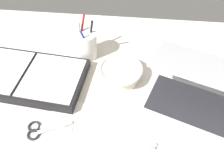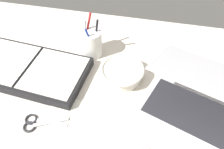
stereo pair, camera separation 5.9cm
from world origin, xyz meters
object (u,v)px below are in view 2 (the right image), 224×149
Objects in this scene: bowl at (122,73)px; planner at (30,70)px; pen_cup at (91,43)px; scissors at (36,123)px; laptop at (202,103)px.

bowl is 33.14cm from planner.
bowl is 17.53cm from pen_cup.
scissors is at bearing -133.35° from bowl.
pen_cup is (-40.15, 19.52, 0.57)cm from laptop.
bowl is 1.14× the size of scissors.
pen_cup is (-13.85, 10.44, 2.55)cm from bowl.
laptop is at bearing -25.93° from pen_cup.
planner is (-19.00, -14.71, -3.64)cm from pen_cup.
laptop is 2.56× the size of pen_cup.
pen_cup is 0.39× the size of planner.
scissors is (-22.39, -23.72, -2.53)cm from bowl.
planner is at bearing -142.24° from pen_cup.
laptop reaches higher than scissors.
laptop is 1.00× the size of planner.
pen_cup is at bearing 43.18° from planner.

